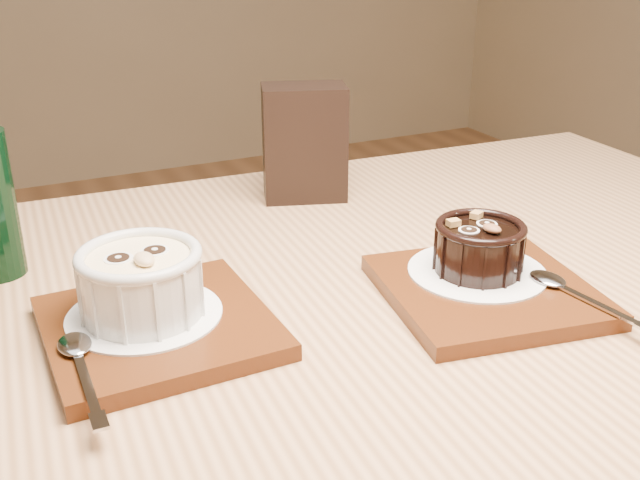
% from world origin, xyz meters
% --- Properties ---
extents(table, '(1.24, 0.86, 0.75)m').
position_xyz_m(table, '(-0.24, -0.27, 0.66)').
color(table, '#9E6E44').
rests_on(table, ground).
extents(tray_left, '(0.18, 0.18, 0.01)m').
position_xyz_m(tray_left, '(-0.39, -0.25, 0.76)').
color(tray_left, '#52250D').
rests_on(tray_left, table).
extents(doily_left, '(0.13, 0.13, 0.00)m').
position_xyz_m(doily_left, '(-0.40, -0.23, 0.77)').
color(doily_left, white).
rests_on(doily_left, tray_left).
extents(ramekin_white, '(0.10, 0.10, 0.06)m').
position_xyz_m(ramekin_white, '(-0.40, -0.23, 0.80)').
color(ramekin_white, silver).
rests_on(ramekin_white, doily_left).
extents(spoon_left, '(0.03, 0.13, 0.01)m').
position_xyz_m(spoon_left, '(-0.46, -0.30, 0.77)').
color(spoon_left, '#B3B5BC').
rests_on(spoon_left, tray_left).
extents(tray_right, '(0.21, 0.21, 0.01)m').
position_xyz_m(tray_right, '(-0.11, -0.31, 0.76)').
color(tray_right, '#52250D').
rests_on(tray_right, table).
extents(doily_right, '(0.13, 0.13, 0.00)m').
position_xyz_m(doily_right, '(-0.10, -0.29, 0.77)').
color(doily_right, white).
rests_on(doily_right, tray_right).
extents(ramekin_dark, '(0.08, 0.08, 0.05)m').
position_xyz_m(ramekin_dark, '(-0.10, -0.29, 0.79)').
color(ramekin_dark, black).
rests_on(ramekin_dark, doily_right).
extents(spoon_right, '(0.04, 0.14, 0.01)m').
position_xyz_m(spoon_right, '(-0.05, -0.37, 0.77)').
color(spoon_right, '#B3B5BC').
rests_on(spoon_right, tray_right).
extents(condiment_stand, '(0.11, 0.09, 0.14)m').
position_xyz_m(condiment_stand, '(-0.14, 0.01, 0.82)').
color(condiment_stand, black).
rests_on(condiment_stand, table).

